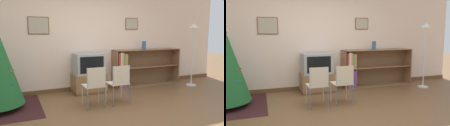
{
  "view_description": "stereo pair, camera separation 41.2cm",
  "coord_description": "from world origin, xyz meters",
  "views": [
    {
      "loc": [
        -1.8,
        -3.25,
        1.46
      ],
      "look_at": [
        0.21,
        1.18,
        0.8
      ],
      "focal_mm": 35.0,
      "sensor_mm": 36.0,
      "label": 1
    },
    {
      "loc": [
        -1.42,
        -3.4,
        1.46
      ],
      "look_at": [
        0.21,
        1.18,
        0.8
      ],
      "focal_mm": 35.0,
      "sensor_mm": 36.0,
      "label": 2
    }
  ],
  "objects": [
    {
      "name": "ground_plane",
      "position": [
        0.0,
        0.0,
        0.0
      ],
      "size": [
        24.0,
        24.0,
        0.0
      ],
      "primitive_type": "plane",
      "color": "brown"
    },
    {
      "name": "wall_back",
      "position": [
        -0.0,
        2.18,
        1.35
      ],
      "size": [
        8.44,
        0.11,
        2.7
      ],
      "color": "beige",
      "rests_on": "ground_plane"
    },
    {
      "name": "tv_console",
      "position": [
        -0.12,
        1.83,
        0.24
      ],
      "size": [
        0.81,
        0.56,
        0.47
      ],
      "color": "brown",
      "rests_on": "ground_plane"
    },
    {
      "name": "television",
      "position": [
        -0.12,
        1.83,
        0.72
      ],
      "size": [
        0.71,
        0.51,
        0.5
      ],
      "color": "#9E9E99",
      "rests_on": "tv_console"
    },
    {
      "name": "folding_chair_left",
      "position": [
        -0.39,
        0.67,
        0.47
      ],
      "size": [
        0.4,
        0.4,
        0.82
      ],
      "color": "beige",
      "rests_on": "ground_plane"
    },
    {
      "name": "folding_chair_right",
      "position": [
        0.15,
        0.67,
        0.47
      ],
      "size": [
        0.4,
        0.4,
        0.82
      ],
      "color": "beige",
      "rests_on": "ground_plane"
    },
    {
      "name": "bookshelf",
      "position": [
        1.34,
        1.96,
        0.5
      ],
      "size": [
        2.05,
        0.36,
        1.02
      ],
      "color": "olive",
      "rests_on": "ground_plane"
    },
    {
      "name": "vase",
      "position": [
        1.51,
        1.89,
        1.14
      ],
      "size": [
        0.11,
        0.11,
        0.23
      ],
      "color": "#335684",
      "rests_on": "bookshelf"
    },
    {
      "name": "standing_lamp",
      "position": [
        2.74,
        1.32,
        1.33
      ],
      "size": [
        0.28,
        0.28,
        1.73
      ],
      "color": "silver",
      "rests_on": "ground_plane"
    }
  ]
}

